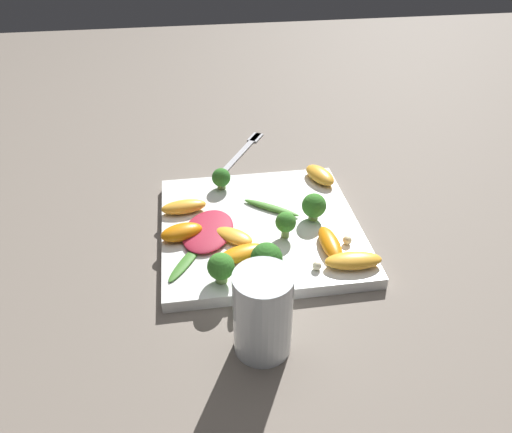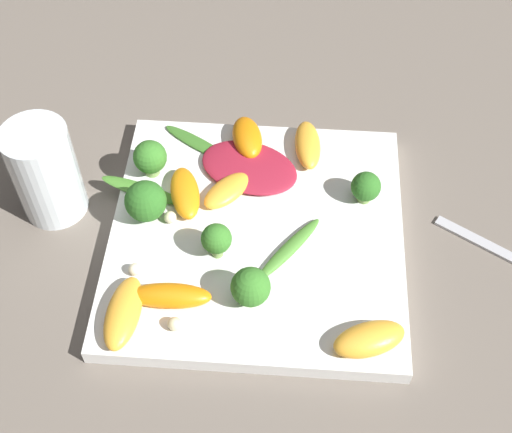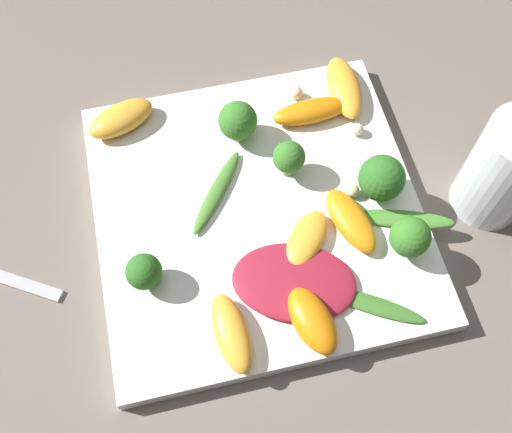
% 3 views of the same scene
% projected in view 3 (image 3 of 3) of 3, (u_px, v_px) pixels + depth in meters
% --- Properties ---
extents(ground_plane, '(2.40, 2.40, 0.00)m').
position_uv_depth(ground_plane, '(257.00, 217.00, 0.56)').
color(ground_plane, '#6B6056').
extents(plate, '(0.29, 0.29, 0.02)m').
position_uv_depth(plate, '(257.00, 212.00, 0.56)').
color(plate, white).
rests_on(plate, ground_plane).
extents(drinking_glass, '(0.07, 0.07, 0.11)m').
position_uv_depth(drinking_glass, '(505.00, 170.00, 0.52)').
color(drinking_glass, white).
rests_on(drinking_glass, ground_plane).
extents(radicchio_leaf_0, '(0.10, 0.12, 0.01)m').
position_uv_depth(radicchio_leaf_0, '(294.00, 282.00, 0.51)').
color(radicchio_leaf_0, maroon).
rests_on(radicchio_leaf_0, plate).
extents(orange_segment_0, '(0.07, 0.05, 0.02)m').
position_uv_depth(orange_segment_0, '(351.00, 221.00, 0.53)').
color(orange_segment_0, orange).
rests_on(orange_segment_0, plate).
extents(orange_segment_1, '(0.03, 0.08, 0.02)m').
position_uv_depth(orange_segment_1, '(311.00, 111.00, 0.59)').
color(orange_segment_1, orange).
rests_on(orange_segment_1, plate).
extents(orange_segment_2, '(0.08, 0.04, 0.02)m').
position_uv_depth(orange_segment_2, '(344.00, 87.00, 0.60)').
color(orange_segment_2, '#FCAD33').
rests_on(orange_segment_2, plate).
extents(orange_segment_3, '(0.07, 0.05, 0.02)m').
position_uv_depth(orange_segment_3, '(312.00, 321.00, 0.49)').
color(orange_segment_3, orange).
rests_on(orange_segment_3, plate).
extents(orange_segment_4, '(0.05, 0.07, 0.02)m').
position_uv_depth(orange_segment_4, '(121.00, 118.00, 0.58)').
color(orange_segment_4, '#FCAD33').
rests_on(orange_segment_4, plate).
extents(orange_segment_5, '(0.07, 0.06, 0.01)m').
position_uv_depth(orange_segment_5, '(307.00, 239.00, 0.52)').
color(orange_segment_5, '#FCAD33').
rests_on(orange_segment_5, plate).
extents(orange_segment_6, '(0.07, 0.03, 0.02)m').
position_uv_depth(orange_segment_6, '(231.00, 333.00, 0.48)').
color(orange_segment_6, '#FCAD33').
rests_on(orange_segment_6, plate).
extents(broccoli_floret_0, '(0.03, 0.03, 0.04)m').
position_uv_depth(broccoli_floret_0, '(289.00, 158.00, 0.54)').
color(broccoli_floret_0, '#7A9E51').
rests_on(broccoli_floret_0, plate).
extents(broccoli_floret_1, '(0.03, 0.03, 0.04)m').
position_uv_depth(broccoli_floret_1, '(144.00, 272.00, 0.50)').
color(broccoli_floret_1, '#7A9E51').
rests_on(broccoli_floret_1, plate).
extents(broccoli_floret_2, '(0.04, 0.04, 0.04)m').
position_uv_depth(broccoli_floret_2, '(410.00, 237.00, 0.51)').
color(broccoli_floret_2, '#7A9E51').
rests_on(broccoli_floret_2, plate).
extents(broccoli_floret_3, '(0.04, 0.04, 0.05)m').
position_uv_depth(broccoli_floret_3, '(382.00, 178.00, 0.53)').
color(broccoli_floret_3, '#84AD5B').
rests_on(broccoli_floret_3, plate).
extents(broccoli_floret_4, '(0.04, 0.04, 0.04)m').
position_uv_depth(broccoli_floret_4, '(233.00, 122.00, 0.56)').
color(broccoli_floret_4, '#7A9E51').
rests_on(broccoli_floret_4, plate).
extents(arugula_sprig_0, '(0.06, 0.09, 0.00)m').
position_uv_depth(arugula_sprig_0, '(372.00, 305.00, 0.50)').
color(arugula_sprig_0, '#3D7528').
rests_on(arugula_sprig_0, plate).
extents(arugula_sprig_1, '(0.05, 0.10, 0.01)m').
position_uv_depth(arugula_sprig_1, '(402.00, 219.00, 0.54)').
color(arugula_sprig_1, '#47842D').
rests_on(arugula_sprig_1, plate).
extents(arugula_sprig_2, '(0.08, 0.07, 0.01)m').
position_uv_depth(arugula_sprig_2, '(217.00, 192.00, 0.55)').
color(arugula_sprig_2, '#47842D').
rests_on(arugula_sprig_2, plate).
extents(macadamia_nut_0, '(0.01, 0.01, 0.01)m').
position_uv_depth(macadamia_nut_0, '(357.00, 129.00, 0.58)').
color(macadamia_nut_0, beige).
rests_on(macadamia_nut_0, plate).
extents(macadamia_nut_1, '(0.01, 0.01, 0.01)m').
position_uv_depth(macadamia_nut_1, '(296.00, 93.00, 0.60)').
color(macadamia_nut_1, beige).
rests_on(macadamia_nut_1, plate).
extents(macadamia_nut_2, '(0.01, 0.01, 0.01)m').
position_uv_depth(macadamia_nut_2, '(353.00, 191.00, 0.55)').
color(macadamia_nut_2, beige).
rests_on(macadamia_nut_2, plate).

